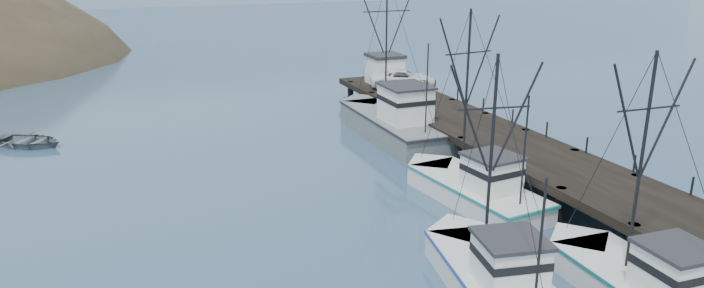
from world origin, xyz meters
name	(u,v)px	position (x,y,z in m)	size (l,w,h in m)	color
pier	(494,138)	(14.00, 16.00, 1.69)	(6.00, 44.00, 2.00)	black
distant_ridge	(170,1)	(10.00, 170.00, 0.00)	(360.00, 40.00, 26.00)	#9EB2C6
trawler_near	(642,286)	(9.14, -1.84, 0.82)	(3.88, 10.53, 10.77)	silver
trawler_mid	(492,275)	(3.91, 1.23, 0.82)	(5.10, 10.56, 10.50)	silver
trawler_far	(473,188)	(8.69, 10.29, 0.82)	(4.60, 11.14, 11.36)	silver
work_vessel	(393,122)	(10.03, 23.77, 1.23)	(4.49, 14.81, 12.54)	slate
pier_shed	(385,69)	(14.06, 34.00, 3.42)	(3.00, 3.20, 2.80)	silver
pickup_truck	(403,79)	(14.82, 31.72, 2.84)	(2.78, 6.04, 1.68)	white
motorboat	(28,146)	(-16.27, 32.05, 0.00)	(3.90, 5.46, 1.13)	slate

